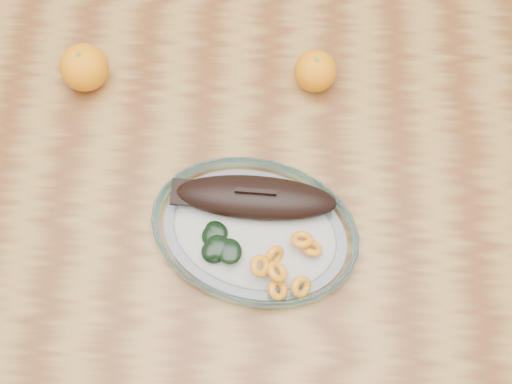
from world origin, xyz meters
TOP-DOWN VIEW (x-y plane):
  - ground at (0.00, 0.00)m, footprint 3.00×3.00m
  - dining_table at (0.00, 0.00)m, footprint 1.20×0.80m
  - plated_meal at (0.09, -0.15)m, footprint 0.66×0.66m
  - orange_left at (-0.19, 0.11)m, footprint 0.08×0.08m
  - orange_right at (0.18, 0.11)m, footprint 0.07×0.07m

SIDE VIEW (x-z plane):
  - ground at x=0.00m, z-range 0.00..0.00m
  - dining_table at x=0.00m, z-range 0.28..1.03m
  - plated_meal at x=0.09m, z-range 0.73..0.81m
  - orange_right at x=0.18m, z-range 0.75..0.82m
  - orange_left at x=-0.19m, z-range 0.75..0.83m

